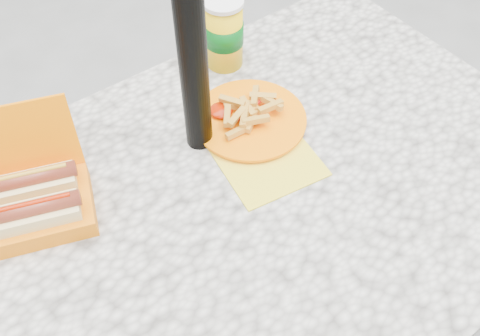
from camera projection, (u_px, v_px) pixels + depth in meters
picnic_table at (249, 227)px, 1.03m from camera, size 1.20×0.80×0.75m
hotdog_box at (25, 202)px, 0.89m from camera, size 0.26×0.23×0.17m
fries_plate at (250, 121)px, 1.05m from camera, size 0.24×0.31×0.04m
soda_cup at (224, 33)px, 1.11m from camera, size 0.08×0.08×0.16m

